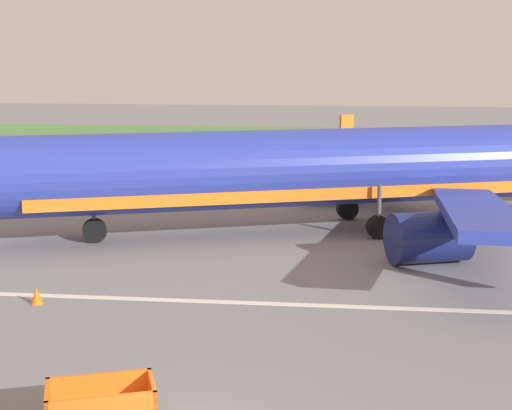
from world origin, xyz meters
name	(u,v)px	position (x,y,z in m)	size (l,w,h in m)	color
grass_strip	(307,142)	(0.00, 59.38, 0.03)	(220.00, 28.00, 0.06)	#518442
apron_stripe	(237,302)	(0.00, 10.23, 0.01)	(120.00, 0.36, 0.01)	silver
airplane	(335,169)	(3.18, 21.93, 3.05)	(36.61, 29.78, 11.34)	#28389E
baggage_cart_second_in_row	(100,403)	(-1.92, 0.78, 0.60)	(3.59, 2.16, 1.07)	orange
traffic_cone_near_plane	(37,296)	(-6.94, 9.34, 0.29)	(0.43, 0.43, 0.57)	orange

